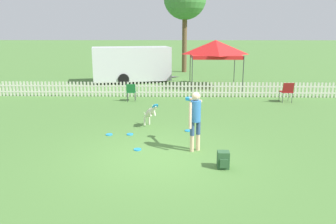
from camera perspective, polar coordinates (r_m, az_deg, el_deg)
name	(u,v)px	position (r m, az deg, el deg)	size (l,w,h in m)	color
ground_plane	(160,156)	(8.68, -1.43, -7.73)	(240.00, 240.00, 0.00)	#4C7A38
handler_person	(195,114)	(8.84, 4.73, -0.41)	(0.45, 1.07, 1.64)	beige
leaping_dog	(150,112)	(11.16, -3.08, -0.05)	(0.63, 0.91, 0.89)	beige
frisbee_near_handler	(138,149)	(9.17, -5.33, -6.51)	(0.21, 0.21, 0.02)	#1E8CD8
frisbee_near_dog	(188,131)	(10.83, 3.49, -3.26)	(0.21, 0.21, 0.02)	#1E8CD8
frisbee_midfield	(130,134)	(10.51, -6.64, -3.87)	(0.21, 0.21, 0.02)	#1E8CD8
frisbee_far_scatter	(109,135)	(10.58, -10.21, -3.88)	(0.21, 0.21, 0.02)	#1E8CD8
backpack_on_grass	(223,160)	(8.01, 9.59, -8.23)	(0.28, 0.29, 0.42)	#2D5633
picket_fence	(168,89)	(16.41, -0.04, 3.96)	(25.61, 0.04, 0.75)	silver
folding_chair_blue_left	(287,90)	(16.03, 20.02, 3.55)	(0.54, 0.56, 0.93)	#333338
folding_chair_center	(131,91)	(15.41, -6.45, 3.70)	(0.45, 0.47, 0.84)	#333338
canopy_tent_main	(215,49)	(19.22, 8.27, 10.81)	(2.79, 2.79, 2.73)	#333338
equipment_trailer	(131,64)	(21.33, -6.39, 8.37)	(5.75, 3.08, 2.25)	silver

